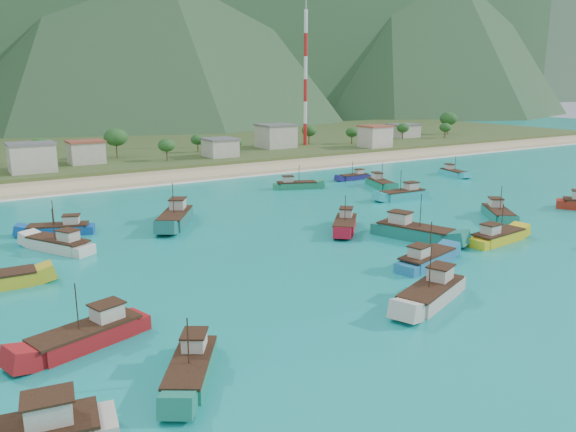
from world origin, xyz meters
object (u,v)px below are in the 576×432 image
boat_6 (89,336)px  boat_8 (453,173)px  radio_tower (305,79)px  boat_26 (345,225)px  boat_29 (296,186)px  boat_31 (380,184)px  boat_14 (175,219)px  boat_22 (191,369)px  boat_16 (426,260)px  boat_24 (60,230)px  boat_4 (498,215)px  boat_23 (497,238)px  boat_33 (403,195)px  boat_9 (413,233)px  boat_10 (59,245)px  boat_5 (354,177)px  boat_2 (432,294)px

boat_6 → boat_8: size_ratio=1.23×
radio_tower → boat_26: 109.16m
boat_29 → boat_31: (16.82, -8.69, 0.06)m
boat_14 → boat_22: boat_14 is taller
boat_16 → boat_24: bearing=-152.2°
boat_4 → boat_6: bearing=45.6°
boat_23 → boat_8: bearing=132.3°
boat_23 → boat_29: (-2.01, 51.39, -0.09)m
boat_4 → boat_24: 72.06m
boat_8 → boat_33: boat_33 is taller
boat_26 → boat_31: size_ratio=0.92×
boat_23 → boat_24: bearing=-131.6°
boat_6 → boat_22: size_ratio=1.16×
boat_26 → boat_33: size_ratio=0.91×
boat_6 → boat_9: bearing=-95.7°
boat_16 → boat_22: 37.70m
boat_4 → boat_29: (-14.35, 41.88, -0.13)m
boat_10 → boat_14: (19.14, 5.46, 0.21)m
boat_5 → boat_14: 55.55m
boat_4 → boat_5: 44.49m
boat_4 → boat_22: boat_4 is taller
boat_31 → boat_22: bearing=55.8°
boat_22 → boat_26: bearing=-109.5°
boat_16 → boat_9: bearing=128.8°
boat_29 → boat_33: boat_33 is taller
boat_2 → boat_9: (15.98, 19.11, 0.12)m
boat_4 → boat_31: (2.47, 33.20, -0.06)m
boat_4 → boat_22: 68.74m
boat_10 → boat_29: bearing=-8.0°
boat_5 → boat_31: bearing=171.6°
boat_2 → boat_26: size_ratio=1.22×
boat_5 → boat_22: boat_22 is taller
boat_4 → boat_26: boat_4 is taller
boat_6 → boat_23: size_ratio=1.08×
boat_16 → boat_23: 16.71m
boat_5 → boat_29: size_ratio=0.82×
boat_9 → boat_10: 51.11m
boat_24 → boat_8: bearing=-65.9°
boat_23 → boat_33: 32.50m
boat_9 → boat_14: 38.43m
boat_8 → boat_31: boat_31 is taller
boat_14 → boat_26: size_ratio=1.29×
boat_10 → boat_16: 50.08m
boat_31 → boat_6: bearing=48.1°
radio_tower → boat_23: (-39.52, -109.88, -22.93)m
boat_10 → boat_23: bearing=-58.4°
radio_tower → boat_5: size_ratio=5.39×
boat_24 → boat_26: bearing=-98.3°
boat_8 → boat_23: 61.03m
boat_5 → boat_16: bearing=149.0°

